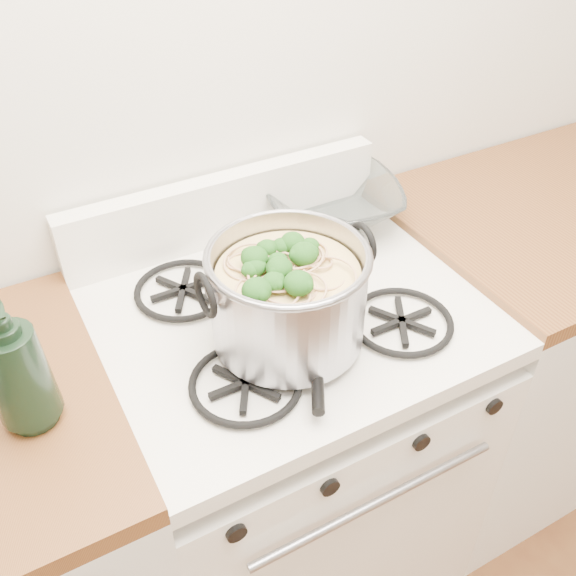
# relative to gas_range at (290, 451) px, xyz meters

# --- Properties ---
(gas_range) EXTENTS (0.76, 0.66, 0.92)m
(gas_range) POSITION_rel_gas_range_xyz_m (0.00, 0.00, 0.00)
(gas_range) COLOR white
(gas_range) RESTS_ON ground
(counter_left) EXTENTS (0.25, 0.65, 0.92)m
(counter_left) POSITION_rel_gas_range_xyz_m (-0.51, 0.00, 0.02)
(counter_left) COLOR silver
(counter_left) RESTS_ON ground
(counter_right) EXTENTS (1.00, 0.65, 0.92)m
(counter_right) POSITION_rel_gas_range_xyz_m (0.88, 0.00, 0.02)
(counter_right) COLOR silver
(counter_right) RESTS_ON ground
(stock_pot) EXTENTS (0.32, 0.29, 0.20)m
(stock_pot) POSITION_rel_gas_range_xyz_m (-0.05, -0.08, 0.58)
(stock_pot) COLOR #97979F
(stock_pot) RESTS_ON gas_range
(spatula) EXTENTS (0.41, 0.41, 0.02)m
(spatula) POSITION_rel_gas_range_xyz_m (0.02, -0.06, 0.50)
(spatula) COLOR black
(spatula) RESTS_ON gas_range
(glass_bowl) EXTENTS (0.16, 0.16, 0.03)m
(glass_bowl) POSITION_rel_gas_range_xyz_m (0.25, 0.24, 0.50)
(glass_bowl) COLOR white
(glass_bowl) RESTS_ON gas_range
(bottle) EXTENTS (0.11, 0.12, 0.26)m
(bottle) POSITION_rel_gas_range_xyz_m (-0.51, -0.06, 0.61)
(bottle) COLOR black
(bottle) RESTS_ON counter_left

